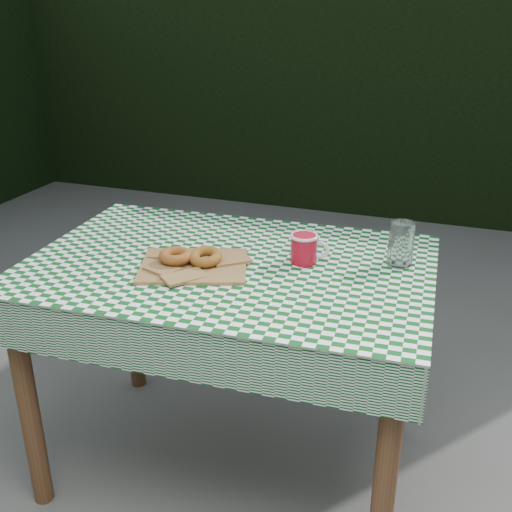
% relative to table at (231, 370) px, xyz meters
% --- Properties ---
extents(ground, '(60.00, 60.00, 0.00)m').
position_rel_table_xyz_m(ground, '(0.11, -0.12, -0.38)').
color(ground, '#4E4E49').
rests_on(ground, ground).
extents(hedge_north, '(7.00, 0.70, 1.80)m').
position_rel_table_xyz_m(hedge_north, '(0.11, 3.08, 0.53)').
color(hedge_north, black).
rests_on(hedge_north, ground).
extents(table, '(1.21, 0.83, 0.75)m').
position_rel_table_xyz_m(table, '(0.00, 0.00, 0.00)').
color(table, brown).
rests_on(table, ground).
extents(tablecloth, '(1.23, 0.85, 0.01)m').
position_rel_table_xyz_m(tablecloth, '(0.00, 0.00, 0.38)').
color(tablecloth, '#0A4517').
rests_on(tablecloth, table).
extents(paper_bag, '(0.37, 0.33, 0.02)m').
position_rel_table_xyz_m(paper_bag, '(-0.08, -0.07, 0.39)').
color(paper_bag, '#9B6F44').
rests_on(paper_bag, tablecloth).
extents(bagel_front, '(0.11, 0.11, 0.03)m').
position_rel_table_xyz_m(bagel_front, '(-0.14, -0.08, 0.41)').
color(bagel_front, '#A35421').
rests_on(bagel_front, paper_bag).
extents(bagel_back, '(0.10, 0.10, 0.03)m').
position_rel_table_xyz_m(bagel_back, '(-0.05, -0.05, 0.41)').
color(bagel_back, olive).
rests_on(bagel_back, paper_bag).
extents(coffee_mug, '(0.18, 0.18, 0.09)m').
position_rel_table_xyz_m(coffee_mug, '(0.21, 0.07, 0.42)').
color(coffee_mug, '#A30A1E').
rests_on(coffee_mug, tablecloth).
extents(drinking_glass, '(0.10, 0.10, 0.13)m').
position_rel_table_xyz_m(drinking_glass, '(0.48, 0.15, 0.45)').
color(drinking_glass, silver).
rests_on(drinking_glass, tablecloth).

